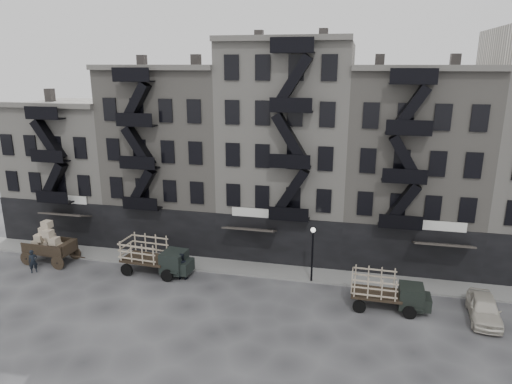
% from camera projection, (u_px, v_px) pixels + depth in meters
% --- Properties ---
extents(ground, '(140.00, 140.00, 0.00)m').
position_uv_depth(ground, '(264.00, 295.00, 31.64)').
color(ground, '#38383A').
rests_on(ground, ground).
extents(sidewalk, '(55.00, 2.50, 0.15)m').
position_uv_depth(sidewalk, '(274.00, 271.00, 35.13)').
color(sidewalk, slate).
rests_on(sidewalk, ground).
extents(building_west, '(10.00, 11.35, 13.20)m').
position_uv_depth(building_west, '(80.00, 166.00, 43.48)').
color(building_west, '#ACA89E').
rests_on(building_west, ground).
extents(building_midwest, '(10.00, 11.35, 16.20)m').
position_uv_depth(building_midwest, '(178.00, 156.00, 40.94)').
color(building_midwest, gray).
rests_on(building_midwest, ground).
extents(building_center, '(10.00, 11.35, 18.20)m').
position_uv_depth(building_center, '(288.00, 149.00, 38.54)').
color(building_center, '#ACA89E').
rests_on(building_center, ground).
extents(building_mideast, '(10.00, 11.35, 16.20)m').
position_uv_depth(building_mideast, '(411.00, 166.00, 36.68)').
color(building_mideast, gray).
rests_on(building_mideast, ground).
extents(lamp_post, '(0.36, 0.36, 4.28)m').
position_uv_depth(lamp_post, '(313.00, 247.00, 32.68)').
color(lamp_post, black).
rests_on(lamp_post, ground).
extents(horse, '(2.16, 1.60, 1.66)m').
position_uv_depth(horse, '(52.00, 247.00, 37.79)').
color(horse, silver).
rests_on(horse, ground).
extents(wagon, '(4.16, 2.41, 3.41)m').
position_uv_depth(wagon, '(48.00, 239.00, 36.35)').
color(wagon, black).
rests_on(wagon, ground).
extents(stake_truck_west, '(5.55, 2.59, 2.72)m').
position_uv_depth(stake_truck_west, '(155.00, 254.00, 34.53)').
color(stake_truck_west, black).
rests_on(stake_truck_west, ground).
extents(stake_truck_east, '(5.00, 2.15, 2.48)m').
position_uv_depth(stake_truck_east, '(388.00, 289.00, 29.50)').
color(stake_truck_east, black).
rests_on(stake_truck_east, ground).
extents(car_east, '(2.11, 4.52, 1.50)m').
position_uv_depth(car_east, '(484.00, 308.00, 28.45)').
color(car_east, beige).
rests_on(car_east, ground).
extents(pedestrian_west, '(0.78, 0.77, 1.81)m').
position_uv_depth(pedestrian_west, '(33.00, 261.00, 34.82)').
color(pedestrian_west, black).
rests_on(pedestrian_west, ground).
extents(pedestrian_mid, '(1.03, 0.83, 1.99)m').
position_uv_depth(pedestrian_mid, '(181.00, 266.00, 33.84)').
color(pedestrian_mid, black).
rests_on(pedestrian_mid, ground).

